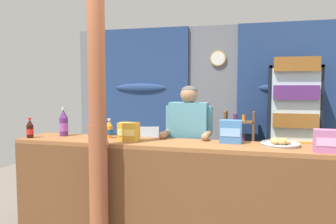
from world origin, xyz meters
TOP-DOWN VIEW (x-y plane):
  - ground_plane at (0.00, 1.19)m, footprint 7.73×7.73m
  - back_wall_curtained at (-0.03, 3.02)m, footprint 5.14×0.22m
  - stall_counter at (-0.14, 0.26)m, footprint 3.15×0.52m
  - timber_post at (-0.70, -0.01)m, footprint 0.20×0.17m
  - drink_fridge at (1.22, 2.46)m, footprint 0.72×0.69m
  - bottle_shelf_rack at (0.43, 2.67)m, footprint 0.48×0.28m
  - plastic_lawn_chair at (-1.00, 2.21)m, footprint 0.56×0.56m
  - shopkeeper at (-0.01, 0.81)m, footprint 0.53×0.42m
  - soda_bottle_grape_soda at (-1.36, 0.46)m, footprint 0.09×0.09m
  - soda_bottle_cola at (-1.63, 0.24)m, footprint 0.07×0.07m
  - soda_bottle_lime_soda at (-0.97, 0.42)m, footprint 0.08×0.08m
  - soda_bottle_orange_soda at (-0.80, 0.45)m, footprint 0.07×0.07m
  - snack_box_choco_powder at (-0.54, 0.34)m, footprint 0.20×0.14m
  - snack_box_biscuit at (0.47, 0.48)m, footprint 0.21×0.13m
  - snack_box_wafer at (1.30, 0.22)m, footprint 0.23×0.12m
  - pastry_tray at (0.93, 0.46)m, footprint 0.36×0.36m

SIDE VIEW (x-z plane):
  - ground_plane at x=0.00m, z-range 0.00..0.00m
  - plastic_lawn_chair at x=-1.00m, z-range 0.06..0.92m
  - bottle_shelf_rack at x=0.43m, z-range 0.02..1.14m
  - stall_counter at x=-0.14m, z-range 0.11..1.08m
  - shopkeeper at x=-0.01m, z-range 0.20..1.73m
  - pastry_tray at x=0.93m, z-range 0.96..1.03m
  - drink_fridge at x=1.22m, z-range 0.09..2.02m
  - soda_bottle_lime_soda at x=-0.97m, z-range 0.96..1.16m
  - soda_bottle_orange_soda at x=-0.80m, z-range 0.96..1.17m
  - soda_bottle_cola at x=-1.63m, z-range 0.96..1.17m
  - snack_box_choco_powder at x=-0.54m, z-range 0.98..1.16m
  - snack_box_wafer at x=1.30m, z-range 0.98..1.17m
  - snack_box_biscuit at x=0.47m, z-range 0.98..1.20m
  - soda_bottle_grape_soda at x=-1.36m, z-range 0.95..1.27m
  - timber_post at x=-0.70m, z-range -0.05..2.31m
  - back_wall_curtained at x=-0.03m, z-range 0.05..2.59m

